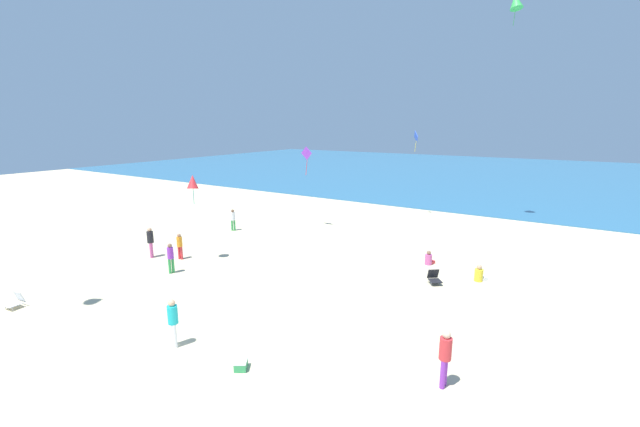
{
  "coord_description": "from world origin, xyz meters",
  "views": [
    {
      "loc": [
        8.68,
        -6.21,
        7.12
      ],
      "look_at": [
        0.0,
        7.42,
        3.51
      ],
      "focal_mm": 22.69,
      "sensor_mm": 36.0,
      "label": 1
    }
  ],
  "objects_px": {
    "kite_red": "(193,182)",
    "person_3": "(445,354)",
    "kite_green": "(516,1)",
    "person_1": "(173,320)",
    "person_2": "(180,244)",
    "kite_purple": "(307,154)",
    "person_8": "(150,240)",
    "person_5": "(429,259)",
    "cooler_box": "(241,365)",
    "person_7": "(479,275)",
    "person_4": "(171,256)",
    "beach_chair_near_camera": "(434,277)",
    "beach_chair_mid_beach": "(16,301)",
    "person_0": "(233,218)",
    "kite_blue": "(416,137)"
  },
  "relations": [
    {
      "from": "kite_red",
      "to": "person_3",
      "type": "bearing_deg",
      "value": -14.04
    },
    {
      "from": "person_3",
      "to": "kite_green",
      "type": "bearing_deg",
      "value": 95.36
    },
    {
      "from": "person_1",
      "to": "person_3",
      "type": "xyz_separation_m",
      "value": [
        7.99,
        2.64,
        0.03
      ]
    },
    {
      "from": "person_2",
      "to": "kite_purple",
      "type": "bearing_deg",
      "value": -24.55
    },
    {
      "from": "person_3",
      "to": "person_8",
      "type": "relative_size",
      "value": 1.01
    },
    {
      "from": "kite_red",
      "to": "person_5",
      "type": "bearing_deg",
      "value": 30.12
    },
    {
      "from": "kite_red",
      "to": "person_8",
      "type": "bearing_deg",
      "value": -160.56
    },
    {
      "from": "cooler_box",
      "to": "person_2",
      "type": "bearing_deg",
      "value": 149.84
    },
    {
      "from": "person_1",
      "to": "person_7",
      "type": "relative_size",
      "value": 2.06
    },
    {
      "from": "person_1",
      "to": "kite_purple",
      "type": "xyz_separation_m",
      "value": [
        -4.97,
        14.94,
        4.17
      ]
    },
    {
      "from": "kite_purple",
      "to": "kite_green",
      "type": "height_order",
      "value": "kite_green"
    },
    {
      "from": "cooler_box",
      "to": "person_4",
      "type": "xyz_separation_m",
      "value": [
        -8.35,
        4.03,
        0.72
      ]
    },
    {
      "from": "beach_chair_near_camera",
      "to": "beach_chair_mid_beach",
      "type": "height_order",
      "value": "same"
    },
    {
      "from": "cooler_box",
      "to": "kite_purple",
      "type": "xyz_separation_m",
      "value": [
        -7.67,
        14.72,
        4.97
      ]
    },
    {
      "from": "person_8",
      "to": "kite_red",
      "type": "xyz_separation_m",
      "value": [
        2.61,
        0.92,
        3.26
      ]
    },
    {
      "from": "person_3",
      "to": "person_7",
      "type": "height_order",
      "value": "person_3"
    },
    {
      "from": "beach_chair_mid_beach",
      "to": "person_0",
      "type": "bearing_deg",
      "value": 177.78
    },
    {
      "from": "beach_chair_mid_beach",
      "to": "person_5",
      "type": "height_order",
      "value": "person_5"
    },
    {
      "from": "person_2",
      "to": "kite_red",
      "type": "bearing_deg",
      "value": -87.11
    },
    {
      "from": "beach_chair_near_camera",
      "to": "kite_red",
      "type": "height_order",
      "value": "kite_red"
    },
    {
      "from": "cooler_box",
      "to": "kite_red",
      "type": "bearing_deg",
      "value": 145.67
    },
    {
      "from": "kite_blue",
      "to": "person_7",
      "type": "bearing_deg",
      "value": -56.93
    },
    {
      "from": "person_3",
      "to": "person_5",
      "type": "distance_m",
      "value": 10.18
    },
    {
      "from": "person_1",
      "to": "person_4",
      "type": "relative_size",
      "value": 1.09
    },
    {
      "from": "person_1",
      "to": "person_4",
      "type": "bearing_deg",
      "value": 85.07
    },
    {
      "from": "person_8",
      "to": "kite_green",
      "type": "relative_size",
      "value": 0.8
    },
    {
      "from": "person_8",
      "to": "person_3",
      "type": "bearing_deg",
      "value": 126.49
    },
    {
      "from": "person_5",
      "to": "kite_red",
      "type": "height_order",
      "value": "kite_red"
    },
    {
      "from": "person_2",
      "to": "person_0",
      "type": "bearing_deg",
      "value": 5.29
    },
    {
      "from": "beach_chair_mid_beach",
      "to": "person_5",
      "type": "bearing_deg",
      "value": 131.17
    },
    {
      "from": "kite_purple",
      "to": "cooler_box",
      "type": "bearing_deg",
      "value": -62.48
    },
    {
      "from": "cooler_box",
      "to": "person_7",
      "type": "xyz_separation_m",
      "value": [
        4.5,
        11.01,
        0.15
      ]
    },
    {
      "from": "person_8",
      "to": "kite_red",
      "type": "bearing_deg",
      "value": 154.74
    },
    {
      "from": "person_3",
      "to": "kite_purple",
      "type": "distance_m",
      "value": 18.34
    },
    {
      "from": "person_5",
      "to": "kite_blue",
      "type": "bearing_deg",
      "value": 42.28
    },
    {
      "from": "person_5",
      "to": "kite_green",
      "type": "xyz_separation_m",
      "value": [
        1.22,
        11.58,
        14.68
      ]
    },
    {
      "from": "beach_chair_near_camera",
      "to": "kite_purple",
      "type": "distance_m",
      "value": 12.64
    },
    {
      "from": "person_3",
      "to": "kite_blue",
      "type": "relative_size",
      "value": 1.06
    },
    {
      "from": "person_0",
      "to": "person_1",
      "type": "relative_size",
      "value": 0.9
    },
    {
      "from": "person_4",
      "to": "kite_red",
      "type": "distance_m",
      "value": 3.86
    },
    {
      "from": "person_4",
      "to": "beach_chair_near_camera",
      "type": "bearing_deg",
      "value": -142.64
    },
    {
      "from": "beach_chair_mid_beach",
      "to": "person_4",
      "type": "distance_m",
      "value": 6.13
    },
    {
      "from": "person_3",
      "to": "person_1",
      "type": "bearing_deg",
      "value": -162.42
    },
    {
      "from": "person_5",
      "to": "kite_red",
      "type": "relative_size",
      "value": 0.48
    },
    {
      "from": "person_2",
      "to": "person_4",
      "type": "distance_m",
      "value": 2.07
    },
    {
      "from": "beach_chair_mid_beach",
      "to": "person_7",
      "type": "relative_size",
      "value": 0.84
    },
    {
      "from": "kite_blue",
      "to": "kite_red",
      "type": "relative_size",
      "value": 1.03
    },
    {
      "from": "person_8",
      "to": "kite_purple",
      "type": "xyz_separation_m",
      "value": [
        3.57,
        9.74,
        4.15
      ]
    },
    {
      "from": "beach_chair_mid_beach",
      "to": "kite_blue",
      "type": "distance_m",
      "value": 25.77
    },
    {
      "from": "person_8",
      "to": "person_2",
      "type": "bearing_deg",
      "value": 157.52
    }
  ]
}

